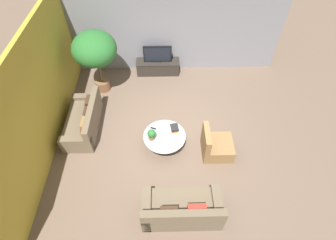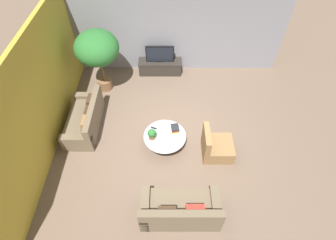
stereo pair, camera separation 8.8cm
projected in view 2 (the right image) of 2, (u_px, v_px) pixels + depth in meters
name	position (u px, v px, depth m)	size (l,w,h in m)	color
ground_plane	(172.00, 137.00, 7.48)	(24.00, 24.00, 0.00)	brown
back_wall_stone	(171.00, 29.00, 8.49)	(7.40, 0.12, 3.00)	gray
side_wall_left	(40.00, 94.00, 6.47)	(0.12, 7.40, 3.00)	gold
media_console	(159.00, 67.00, 9.22)	(1.50, 0.50, 0.48)	#2D2823
television	(159.00, 54.00, 8.83)	(0.95, 0.13, 0.58)	black
coffee_table	(164.00, 138.00, 7.10)	(1.15, 1.15, 0.39)	#756656
couch_by_wall	(85.00, 120.00, 7.52)	(0.84, 1.81, 0.84)	brown
couch_near_entry	(180.00, 210.00, 5.79)	(1.76, 0.84, 0.84)	brown
armchair_wicker	(215.00, 147.00, 6.93)	(0.80, 0.76, 0.86)	olive
potted_palm_tall	(96.00, 50.00, 7.72)	(1.32, 1.32, 2.07)	brown
potted_plant_tabletop	(151.00, 134.00, 6.85)	(0.22, 0.22, 0.31)	brown
book_stack	(174.00, 128.00, 7.10)	(0.23, 0.30, 0.13)	gold
remote_black	(153.00, 128.00, 7.18)	(0.04, 0.16, 0.02)	black
remote_silver	(166.00, 134.00, 7.04)	(0.04, 0.16, 0.02)	gray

